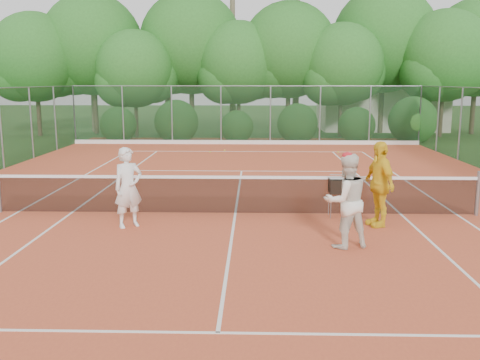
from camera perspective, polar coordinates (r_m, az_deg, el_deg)
name	(u,v)px	position (r m, az deg, el deg)	size (l,w,h in m)	color
ground	(235,215)	(13.34, -0.51, -3.70)	(120.00, 120.00, 0.00)	#264C1B
clay_court	(235,214)	(13.33, -0.51, -3.66)	(18.00, 36.00, 0.02)	#C6512D
club_building	(380,107)	(37.93, 14.69, 7.51)	(8.00, 5.00, 3.00)	beige
tennis_net	(235,194)	(13.22, -0.51, -1.47)	(11.97, 0.10, 1.10)	gray
player_white	(128,187)	(12.23, -11.83, -0.79)	(0.66, 0.43, 1.81)	white
player_center_grp	(346,201)	(10.69, 11.23, -2.18)	(1.09, 0.96, 1.91)	white
player_yellow	(379,184)	(12.46, 14.61, -0.40)	(1.14, 0.47, 1.94)	yellow
ball_hopper	(338,187)	(13.12, 10.40, -0.71)	(0.41, 0.41, 0.93)	gray
stray_ball_a	(225,150)	(25.27, -1.64, 3.20)	(0.07, 0.07, 0.07)	yellow
stray_ball_b	(210,152)	(24.71, -3.22, 3.02)	(0.07, 0.07, 0.07)	#AED030
stray_ball_c	(338,152)	(25.01, 10.43, 2.95)	(0.07, 0.07, 0.07)	#D3DF33
court_markings	(235,214)	(13.33, -0.51, -3.61)	(11.03, 23.83, 0.01)	white
fence_back	(246,115)	(27.98, 0.60, 6.93)	(18.07, 0.07, 3.00)	#19381E
tropical_treeline	(271,50)	(33.20, 3.32, 13.69)	(32.10, 8.49, 15.03)	brown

